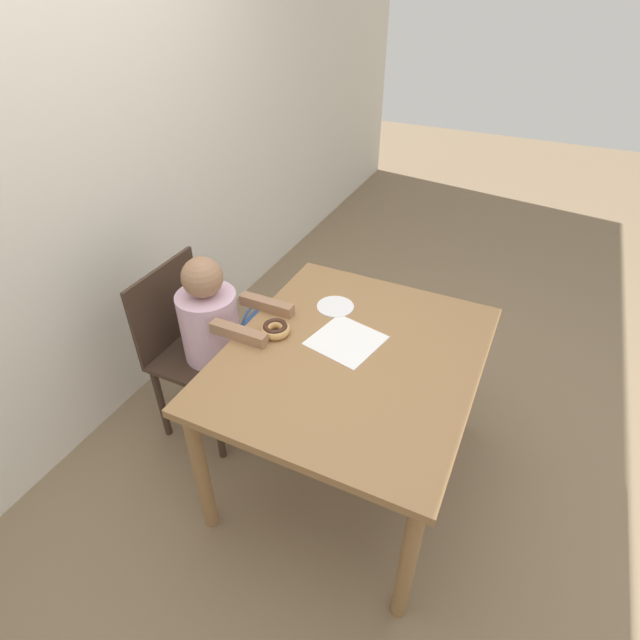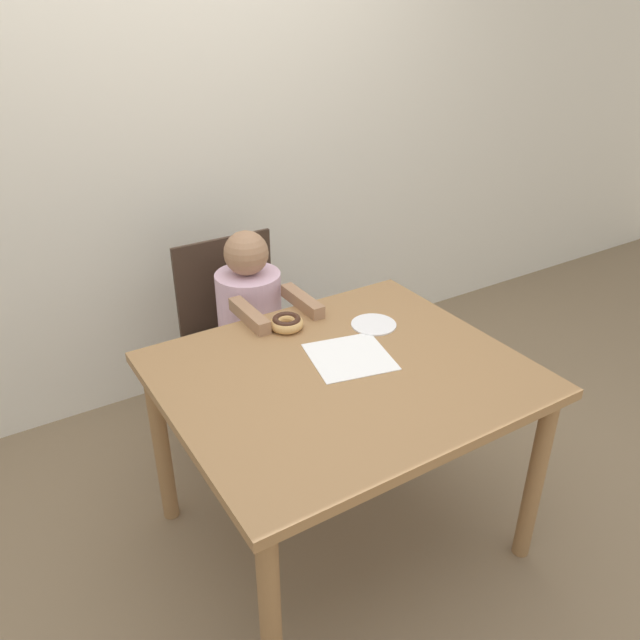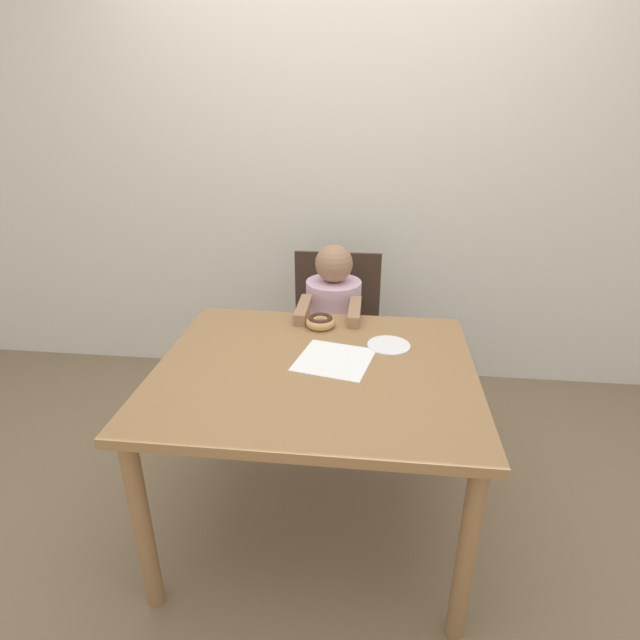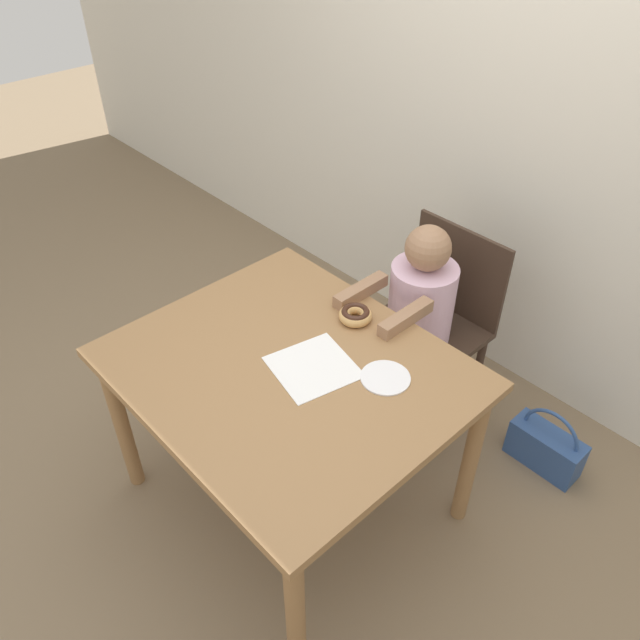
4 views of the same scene
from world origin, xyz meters
The scene contains 9 objects.
ground_plane centered at (0.00, 0.00, 0.00)m, with size 12.00×12.00×0.00m, color #7A664C.
wall_back centered at (0.00, 1.33, 1.25)m, with size 8.00×0.05×2.50m.
dining_table centered at (0.00, 0.00, 0.64)m, with size 1.15×0.98×0.74m.
chair centered at (0.01, 0.83, 0.48)m, with size 0.46×0.41×0.89m.
child_figure centered at (0.01, 0.71, 0.50)m, with size 0.28×0.51×0.99m.
donut centered at (-0.02, 0.35, 0.76)m, with size 0.12×0.12×0.05m.
napkin centered at (0.06, 0.06, 0.74)m, with size 0.31×0.31×0.00m.
handbag centered at (0.61, 0.90, 0.10)m, with size 0.31×0.13×0.31m.
plate centered at (0.27, 0.20, 0.74)m, with size 0.17×0.17×0.01m.
Camera 3 is at (0.19, -1.57, 1.62)m, focal length 28.00 mm.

